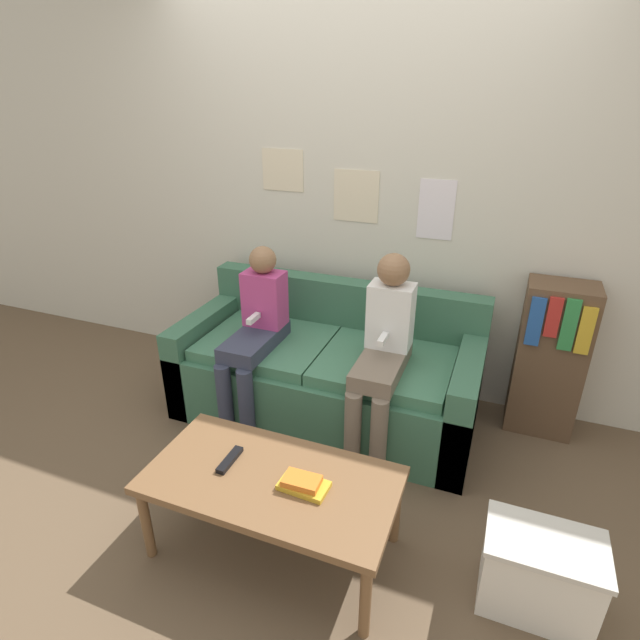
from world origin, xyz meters
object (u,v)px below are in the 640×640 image
(bookshelf, at_px, (550,359))
(storage_box, at_px, (539,573))
(coffee_table, at_px, (271,485))
(tv_remote, at_px, (230,460))
(person_right, at_px, (383,348))
(person_left, at_px, (255,330))
(couch, at_px, (328,373))

(bookshelf, height_order, storage_box, bookshelf)
(coffee_table, relative_size, tv_remote, 6.28)
(tv_remote, bearing_deg, person_right, 62.50)
(coffee_table, height_order, person_right, person_right)
(person_right, xyz_separation_m, tv_remote, (-0.45, -0.87, -0.21))
(person_left, distance_m, bookshelf, 1.72)
(tv_remote, bearing_deg, person_left, 110.53)
(coffee_table, height_order, storage_box, coffee_table)
(storage_box, bearing_deg, person_left, 155.24)
(person_left, distance_m, tv_remote, 0.93)
(bookshelf, distance_m, storage_box, 1.31)
(coffee_table, xyz_separation_m, person_left, (-0.53, 0.87, 0.24))
(tv_remote, xyz_separation_m, storage_box, (1.30, 0.11, -0.24))
(coffee_table, relative_size, person_right, 0.96)
(coffee_table, height_order, tv_remote, tv_remote)
(storage_box, bearing_deg, tv_remote, -175.22)
(person_right, relative_size, tv_remote, 6.58)
(coffee_table, bearing_deg, storage_box, 6.66)
(couch, distance_m, storage_box, 1.56)
(person_left, distance_m, storage_box, 1.83)
(storage_box, bearing_deg, coffee_table, -173.34)
(tv_remote, bearing_deg, couch, 86.58)
(person_right, xyz_separation_m, bookshelf, (0.86, 0.52, -0.16))
(coffee_table, bearing_deg, person_right, 74.80)
(coffee_table, relative_size, bookshelf, 1.15)
(coffee_table, distance_m, person_right, 0.95)
(tv_remote, height_order, storage_box, tv_remote)
(person_left, xyz_separation_m, person_right, (0.77, 0.01, 0.03))
(person_right, height_order, bookshelf, person_right)
(bookshelf, bearing_deg, storage_box, -90.63)
(coffee_table, height_order, person_left, person_left)
(couch, height_order, tv_remote, couch)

